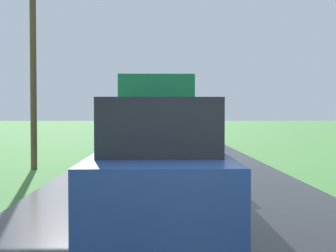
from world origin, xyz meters
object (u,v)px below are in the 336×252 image
object	(u,v)px
banana_truck_far	(165,119)
following_car	(159,168)
banana_truck_near	(156,126)
utility_pole_roadside	(33,59)

from	to	relation	value
banana_truck_far	following_car	bearing A→B (deg)	-91.25
banana_truck_near	utility_pole_roadside	world-z (taller)	utility_pole_roadside
banana_truck_far	utility_pole_roadside	xyz separation A→B (m)	(-4.35, -9.17, 2.04)
banana_truck_far	following_car	distance (m)	17.74
banana_truck_near	banana_truck_far	xyz separation A→B (m)	(0.44, 11.54, 0.00)
banana_truck_near	following_car	xyz separation A→B (m)	(0.05, -6.19, -0.40)
following_car	banana_truck_far	bearing A→B (deg)	88.75
banana_truck_near	utility_pole_roadside	size ratio (longest dim) A/B	0.92
banana_truck_near	banana_truck_far	size ratio (longest dim) A/B	1.00
banana_truck_far	following_car	size ratio (longest dim) A/B	1.42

